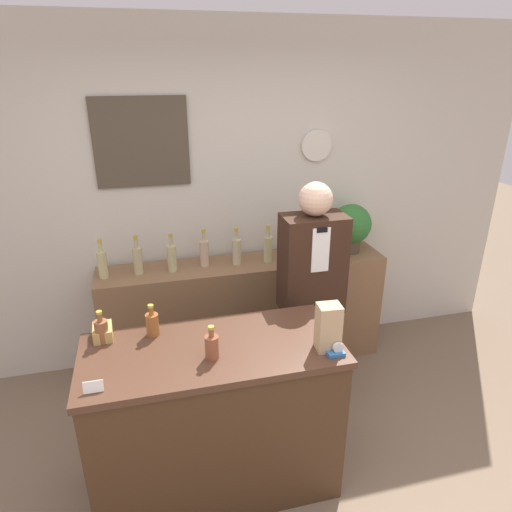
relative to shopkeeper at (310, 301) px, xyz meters
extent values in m
cube|color=beige|center=(-0.47, 0.86, 0.51)|extent=(5.20, 0.06, 2.70)
cube|color=#483D30|center=(-1.04, 0.81, 1.01)|extent=(0.68, 0.02, 0.64)
cylinder|color=beige|center=(0.31, 0.81, 0.93)|extent=(0.25, 0.03, 0.25)
cube|color=brown|center=(-0.34, 0.59, -0.38)|extent=(2.28, 0.41, 0.91)
cube|color=#422B19|center=(-0.78, -0.59, -0.38)|extent=(1.36, 0.60, 0.93)
cube|color=#4A2E1F|center=(-0.78, -0.59, 0.11)|extent=(1.39, 0.63, 0.04)
cylinder|color=tan|center=(-1.38, -0.83, -0.52)|extent=(0.07, 0.07, 0.26)
cylinder|color=#2D5123|center=(-0.78, -0.83, -0.52)|extent=(0.07, 0.07, 0.26)
cylinder|color=tan|center=(-0.18, -0.83, -0.52)|extent=(0.07, 0.07, 0.26)
cube|color=#331E14|center=(0.00, 0.00, -0.45)|extent=(0.32, 0.25, 0.78)
cube|color=#331E14|center=(0.00, 0.00, 0.28)|extent=(0.42, 0.25, 0.68)
cube|color=white|center=(0.00, -0.13, 0.43)|extent=(0.12, 0.01, 0.30)
cube|color=black|center=(0.00, -0.13, 0.57)|extent=(0.07, 0.01, 0.03)
sphere|color=#DBB293|center=(0.00, 0.00, 0.73)|extent=(0.22, 0.22, 0.22)
cylinder|color=#4C3D2D|center=(0.57, 0.61, 0.13)|extent=(0.17, 0.17, 0.10)
sphere|color=#2D6B2D|center=(0.57, 0.61, 0.32)|extent=(0.33, 0.33, 0.33)
cube|color=tan|center=(-0.19, -0.75, 0.26)|extent=(0.13, 0.11, 0.26)
cube|color=#2D66A8|center=(-0.17, -0.81, 0.14)|extent=(0.09, 0.06, 0.02)
cylinder|color=silver|center=(-0.16, -0.81, 0.17)|extent=(0.06, 0.02, 0.06)
cube|color=white|center=(-1.37, -0.81, 0.16)|extent=(0.09, 0.02, 0.06)
cube|color=tan|center=(-1.35, -0.34, 0.16)|extent=(0.11, 0.15, 0.07)
cylinder|color=brown|center=(-1.35, -0.38, 0.19)|extent=(0.07, 0.07, 0.13)
cylinder|color=brown|center=(-1.35, -0.38, 0.28)|extent=(0.03, 0.03, 0.05)
cylinder|color=#B29933|center=(-1.35, -0.38, 0.31)|extent=(0.03, 0.03, 0.02)
cylinder|color=#935528|center=(-1.08, -0.38, 0.19)|extent=(0.07, 0.07, 0.13)
cylinder|color=#935528|center=(-1.08, -0.38, 0.28)|extent=(0.03, 0.03, 0.05)
cylinder|color=#B29933|center=(-1.08, -0.38, 0.31)|extent=(0.03, 0.03, 0.02)
cylinder|color=brown|center=(-0.80, -0.68, 0.19)|extent=(0.07, 0.07, 0.13)
cylinder|color=brown|center=(-0.80, -0.68, 0.28)|extent=(0.03, 0.03, 0.05)
cylinder|color=#B29933|center=(-0.80, -0.68, 0.31)|extent=(0.03, 0.03, 0.02)
cylinder|color=tan|center=(-1.40, 0.58, 0.18)|extent=(0.07, 0.07, 0.20)
cylinder|color=tan|center=(-1.40, 0.58, 0.32)|extent=(0.03, 0.03, 0.07)
cylinder|color=#B29933|center=(-1.40, 0.58, 0.36)|extent=(0.03, 0.03, 0.02)
cylinder|color=tan|center=(-1.15, 0.59, 0.18)|extent=(0.07, 0.07, 0.20)
cylinder|color=tan|center=(-1.15, 0.59, 0.32)|extent=(0.03, 0.03, 0.07)
cylinder|color=#B29933|center=(-1.15, 0.59, 0.36)|extent=(0.03, 0.03, 0.02)
cylinder|color=tan|center=(-0.90, 0.58, 0.18)|extent=(0.07, 0.07, 0.20)
cylinder|color=tan|center=(-0.90, 0.58, 0.32)|extent=(0.03, 0.03, 0.07)
cylinder|color=#B29933|center=(-0.90, 0.58, 0.36)|extent=(0.03, 0.03, 0.02)
cylinder|color=tan|center=(-0.65, 0.61, 0.18)|extent=(0.07, 0.07, 0.20)
cylinder|color=tan|center=(-0.65, 0.61, 0.32)|extent=(0.03, 0.03, 0.07)
cylinder|color=#B29933|center=(-0.65, 0.61, 0.36)|extent=(0.03, 0.03, 0.02)
cylinder|color=tan|center=(-0.40, 0.59, 0.18)|extent=(0.07, 0.07, 0.20)
cylinder|color=tan|center=(-0.40, 0.59, 0.32)|extent=(0.03, 0.03, 0.07)
cylinder|color=#B29933|center=(-0.40, 0.59, 0.36)|extent=(0.03, 0.03, 0.02)
cylinder|color=tan|center=(-0.15, 0.58, 0.18)|extent=(0.07, 0.07, 0.20)
cylinder|color=tan|center=(-0.15, 0.58, 0.32)|extent=(0.03, 0.03, 0.07)
cylinder|color=#B29933|center=(-0.15, 0.58, 0.36)|extent=(0.03, 0.03, 0.02)
cylinder|color=tan|center=(0.10, 0.60, 0.18)|extent=(0.07, 0.07, 0.20)
cylinder|color=tan|center=(0.10, 0.60, 0.32)|extent=(0.03, 0.03, 0.07)
cylinder|color=#B29933|center=(0.10, 0.60, 0.36)|extent=(0.03, 0.03, 0.02)
cylinder|color=tan|center=(0.35, 0.59, 0.18)|extent=(0.07, 0.07, 0.20)
cylinder|color=tan|center=(0.35, 0.59, 0.32)|extent=(0.03, 0.03, 0.07)
cylinder|color=#B29933|center=(0.35, 0.59, 0.36)|extent=(0.03, 0.03, 0.02)
camera|label=1|loc=(-1.06, -2.64, 1.52)|focal=32.00mm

